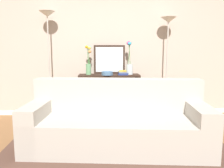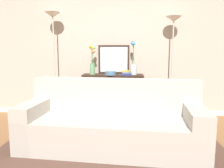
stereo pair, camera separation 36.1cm
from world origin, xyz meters
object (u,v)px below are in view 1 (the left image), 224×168
object	(u,v)px
wall_mirror	(109,60)
book_row_under_console	(95,115)
floor_lamp_right	(168,40)
vase_tall_flowers	(89,63)
couch	(117,124)
vase_short_flowers	(129,64)
console_table	(109,89)
floor_lamp_left	(48,35)
book_stack	(123,73)
fruit_bowl	(107,73)

from	to	relation	value
wall_mirror	book_row_under_console	bearing A→B (deg)	-152.53
floor_lamp_right	vase_tall_flowers	bearing A→B (deg)	179.99
couch	vase_short_flowers	distance (m)	1.53
book_row_under_console	console_table	bearing A→B (deg)	0.00
vase_tall_flowers	vase_short_flowers	distance (m)	0.75
couch	wall_mirror	bearing A→B (deg)	92.17
couch	vase_tall_flowers	bearing A→B (deg)	108.61
floor_lamp_left	book_stack	world-z (taller)	floor_lamp_left
console_table	vase_short_flowers	bearing A→B (deg)	-1.03
wall_mirror	book_stack	distance (m)	0.41
vase_tall_flowers	book_row_under_console	size ratio (longest dim) A/B	1.42
floor_lamp_left	book_row_under_console	xyz separation A→B (m)	(0.82, 0.02, -1.48)
console_table	vase_tall_flowers	size ratio (longest dim) A/B	2.11
couch	fruit_bowl	bearing A→B (deg)	94.85
floor_lamp_left	vase_short_flowers	bearing A→B (deg)	0.40
fruit_bowl	floor_lamp_right	bearing A→B (deg)	4.65
floor_lamp_right	vase_short_flowers	bearing A→B (deg)	179.15
console_table	floor_lamp_left	world-z (taller)	floor_lamp_left
floor_lamp_left	vase_tall_flowers	world-z (taller)	floor_lamp_left
vase_tall_flowers	vase_short_flowers	size ratio (longest dim) A/B	0.87
console_table	book_stack	bearing A→B (deg)	-22.23
console_table	wall_mirror	size ratio (longest dim) A/B	1.91
floor_lamp_right	vase_tall_flowers	xyz separation A→B (m)	(-1.45, 0.00, -0.42)
wall_mirror	fruit_bowl	bearing A→B (deg)	-100.65
book_stack	vase_short_flowers	bearing A→B (deg)	35.79
floor_lamp_right	fruit_bowl	size ratio (longest dim) A/B	8.99
floor_lamp_left	couch	bearing A→B (deg)	-48.50
book_stack	floor_lamp_right	bearing A→B (deg)	5.76
floor_lamp_left	vase_tall_flowers	bearing A→B (deg)	0.02
floor_lamp_left	floor_lamp_right	bearing A→B (deg)	0.00
vase_short_flowers	book_row_under_console	size ratio (longest dim) A/B	1.63
wall_mirror	vase_tall_flowers	bearing A→B (deg)	-157.12
wall_mirror	book_row_under_console	distance (m)	1.09
vase_short_flowers	fruit_bowl	distance (m)	0.46
floor_lamp_left	book_stack	bearing A→B (deg)	-3.57
vase_tall_flowers	book_stack	world-z (taller)	vase_tall_flowers
couch	console_table	size ratio (longest dim) A/B	2.12
vase_tall_flowers	fruit_bowl	distance (m)	0.40
vase_short_flowers	vase_tall_flowers	bearing A→B (deg)	-179.23
console_table	wall_mirror	bearing A→B (deg)	86.30
book_stack	book_row_under_console	xyz separation A→B (m)	(-0.52, 0.10, -0.81)
vase_tall_flowers	vase_short_flowers	world-z (taller)	vase_short_flowers
console_table	floor_lamp_right	world-z (taller)	floor_lamp_right
floor_lamp_right	fruit_bowl	xyz separation A→B (m)	(-1.11, -0.09, -0.61)
floor_lamp_right	console_table	bearing A→B (deg)	179.09
couch	vase_tall_flowers	distance (m)	1.57
vase_tall_flowers	couch	bearing A→B (deg)	-71.39
floor_lamp_left	fruit_bowl	xyz separation A→B (m)	(1.06, -0.09, -0.68)
console_table	vase_tall_flowers	world-z (taller)	vase_tall_flowers
couch	vase_short_flowers	xyz separation A→B (m)	(0.31, 1.32, 0.71)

